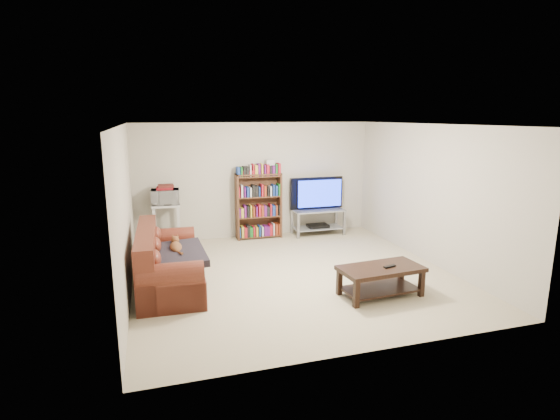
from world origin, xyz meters
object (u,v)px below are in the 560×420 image
object	(u,v)px
sofa	(164,266)
tv_stand	(318,218)
coffee_table	(381,276)
bookshelf	(259,205)

from	to	relation	value
sofa	tv_stand	world-z (taller)	sofa
sofa	tv_stand	size ratio (longest dim) A/B	1.91
coffee_table	bookshelf	distance (m)	3.60
coffee_table	bookshelf	xyz separation A→B (m)	(-0.93, 3.46, 0.40)
sofa	coffee_table	bearing A→B (deg)	-20.96
coffee_table	tv_stand	bearing A→B (deg)	79.42
sofa	tv_stand	bearing A→B (deg)	34.39
tv_stand	bookshelf	bearing A→B (deg)	175.57
sofa	tv_stand	distance (m)	3.92
tv_stand	coffee_table	bearing A→B (deg)	-95.81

